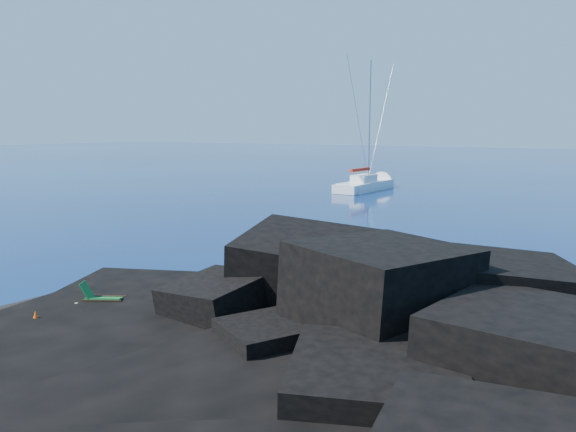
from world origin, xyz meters
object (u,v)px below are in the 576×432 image
Objects in this scene: sailboat at (366,190)px; deck_chair at (104,293)px; sunbather at (67,304)px; marker_cone at (36,318)px.

sailboat is 45.27m from deck_chair.
sailboat reaches higher than sunbather.
deck_chair is at bearing -76.07° from sailboat.
sailboat is at bearing 100.18° from marker_cone.
sailboat reaches higher than deck_chair.
marker_cone is at bearing -77.05° from sailboat.
deck_chair is at bearing 82.82° from marker_cone.
sailboat is at bearing 95.17° from sunbather.
sunbather is 1.83m from marker_cone.
deck_chair is 2.61m from marker_cone.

